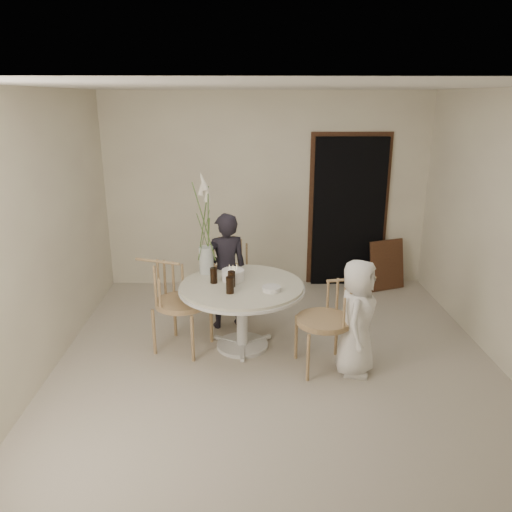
{
  "coord_description": "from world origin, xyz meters",
  "views": [
    {
      "loc": [
        -0.32,
        -4.65,
        2.61
      ],
      "look_at": [
        -0.2,
        0.3,
        1.03
      ],
      "focal_mm": 35.0,
      "sensor_mm": 36.0,
      "label": 1
    }
  ],
  "objects_px": {
    "boy": "(357,318)",
    "birthday_cake": "(233,275)",
    "chair_far": "(228,261)",
    "table": "(242,294)",
    "chair_right": "(337,310)",
    "chair_left": "(170,292)",
    "flower_vase": "(206,238)",
    "girl": "(226,271)"
  },
  "relations": [
    {
      "from": "boy",
      "to": "birthday_cake",
      "type": "relative_size",
      "value": 4.84
    },
    {
      "from": "chair_far",
      "to": "birthday_cake",
      "type": "relative_size",
      "value": 3.91
    },
    {
      "from": "boy",
      "to": "table",
      "type": "bearing_deg",
      "value": 83.73
    },
    {
      "from": "chair_right",
      "to": "chair_left",
      "type": "distance_m",
      "value": 1.77
    },
    {
      "from": "chair_left",
      "to": "flower_vase",
      "type": "bearing_deg",
      "value": -27.42
    },
    {
      "from": "table",
      "to": "birthday_cake",
      "type": "distance_m",
      "value": 0.24
    },
    {
      "from": "girl",
      "to": "birthday_cake",
      "type": "relative_size",
      "value": 5.7
    },
    {
      "from": "girl",
      "to": "flower_vase",
      "type": "bearing_deg",
      "value": 22.51
    },
    {
      "from": "table",
      "to": "chair_right",
      "type": "xyz_separation_m",
      "value": [
        0.94,
        -0.43,
        -0.0
      ]
    },
    {
      "from": "table",
      "to": "girl",
      "type": "relative_size",
      "value": 0.97
    },
    {
      "from": "chair_left",
      "to": "flower_vase",
      "type": "height_order",
      "value": "flower_vase"
    },
    {
      "from": "girl",
      "to": "chair_far",
      "type": "bearing_deg",
      "value": -107.16
    },
    {
      "from": "flower_vase",
      "to": "girl",
      "type": "bearing_deg",
      "value": 38.78
    },
    {
      "from": "chair_far",
      "to": "boy",
      "type": "xyz_separation_m",
      "value": [
        1.29,
        -1.69,
        -0.03
      ]
    },
    {
      "from": "table",
      "to": "boy",
      "type": "bearing_deg",
      "value": -26.05
    },
    {
      "from": "flower_vase",
      "to": "boy",
      "type": "bearing_deg",
      "value": -31.2
    },
    {
      "from": "table",
      "to": "chair_left",
      "type": "relative_size",
      "value": 1.35
    },
    {
      "from": "birthday_cake",
      "to": "chair_right",
      "type": "bearing_deg",
      "value": -28.33
    },
    {
      "from": "chair_far",
      "to": "chair_right",
      "type": "bearing_deg",
      "value": -66.97
    },
    {
      "from": "chair_far",
      "to": "boy",
      "type": "relative_size",
      "value": 0.81
    },
    {
      "from": "chair_far",
      "to": "girl",
      "type": "height_order",
      "value": "girl"
    },
    {
      "from": "table",
      "to": "boy",
      "type": "distance_m",
      "value": 1.23
    },
    {
      "from": "chair_right",
      "to": "chair_left",
      "type": "xyz_separation_m",
      "value": [
        -1.7,
        0.47,
        0.02
      ]
    },
    {
      "from": "table",
      "to": "flower_vase",
      "type": "distance_m",
      "value": 0.75
    },
    {
      "from": "chair_far",
      "to": "girl",
      "type": "relative_size",
      "value": 0.68
    },
    {
      "from": "flower_vase",
      "to": "chair_right",
      "type": "bearing_deg",
      "value": -30.83
    },
    {
      "from": "chair_right",
      "to": "chair_left",
      "type": "relative_size",
      "value": 0.97
    },
    {
      "from": "boy",
      "to": "girl",
      "type": "bearing_deg",
      "value": 70.06
    },
    {
      "from": "chair_far",
      "to": "chair_right",
      "type": "height_order",
      "value": "chair_right"
    },
    {
      "from": "chair_right",
      "to": "girl",
      "type": "xyz_separation_m",
      "value": [
        -1.13,
        0.96,
        0.07
      ]
    },
    {
      "from": "table",
      "to": "birthday_cake",
      "type": "height_order",
      "value": "birthday_cake"
    },
    {
      "from": "chair_right",
      "to": "table",
      "type": "bearing_deg",
      "value": -123.88
    },
    {
      "from": "table",
      "to": "chair_right",
      "type": "height_order",
      "value": "chair_right"
    },
    {
      "from": "table",
      "to": "flower_vase",
      "type": "relative_size",
      "value": 1.17
    },
    {
      "from": "chair_left",
      "to": "boy",
      "type": "relative_size",
      "value": 0.84
    },
    {
      "from": "table",
      "to": "boy",
      "type": "xyz_separation_m",
      "value": [
        1.11,
        -0.54,
        -0.03
      ]
    },
    {
      "from": "boy",
      "to": "flower_vase",
      "type": "bearing_deg",
      "value": 78.58
    },
    {
      "from": "table",
      "to": "chair_far",
      "type": "bearing_deg",
      "value": 98.82
    },
    {
      "from": "chair_left",
      "to": "boy",
      "type": "height_order",
      "value": "boy"
    },
    {
      "from": "table",
      "to": "girl",
      "type": "height_order",
      "value": "girl"
    },
    {
      "from": "girl",
      "to": "flower_vase",
      "type": "xyz_separation_m",
      "value": [
        -0.21,
        -0.17,
        0.44
      ]
    },
    {
      "from": "girl",
      "to": "boy",
      "type": "xyz_separation_m",
      "value": [
        1.3,
        -1.08,
        -0.1
      ]
    }
  ]
}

